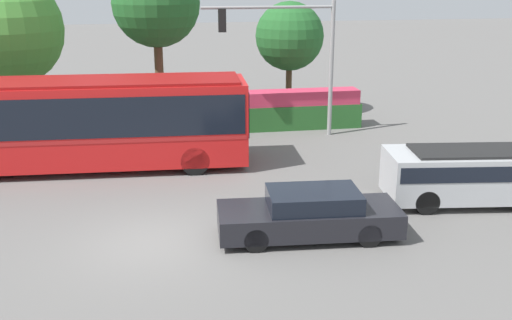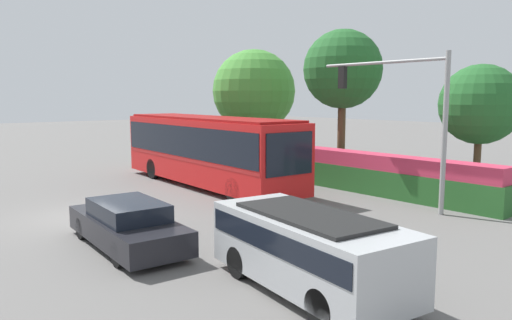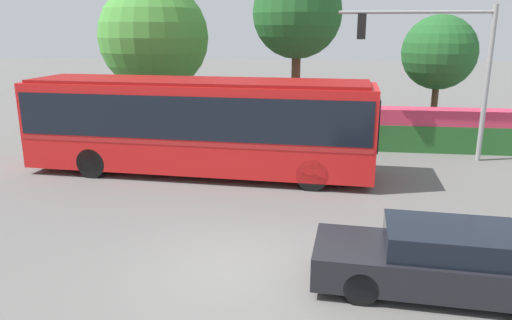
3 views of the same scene
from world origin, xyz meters
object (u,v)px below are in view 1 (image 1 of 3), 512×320
at_px(suv_left_lane, 467,172).
at_px(street_tree_left, 5,30).
at_px(traffic_light_pole, 296,46).
at_px(city_bus, 80,119).
at_px(street_tree_right, 290,36).
at_px(sedan_foreground, 310,215).
at_px(street_tree_centre, 156,4).

height_order(suv_left_lane, street_tree_left, street_tree_left).
xyz_separation_m(suv_left_lane, traffic_light_pole, (-3.30, 8.50, 2.86)).
relative_size(city_bus, street_tree_right, 2.17).
distance_m(suv_left_lane, street_tree_left, 19.07).
height_order(city_bus, traffic_light_pole, traffic_light_pole).
bearing_deg(traffic_light_pole, city_bus, 19.70).
distance_m(city_bus, street_tree_left, 7.04).
bearing_deg(street_tree_left, suv_left_lane, -36.14).
bearing_deg(suv_left_lane, sedan_foreground, 23.91).
relative_size(city_bus, sedan_foreground, 2.40).
bearing_deg(city_bus, traffic_light_pole, 22.72).
xyz_separation_m(sedan_foreground, street_tree_left, (-9.83, 12.65, 3.83)).
bearing_deg(sedan_foreground, street_tree_centre, -70.78).
height_order(city_bus, sedan_foreground, city_bus).
distance_m(suv_left_lane, street_tree_centre, 15.19).
bearing_deg(street_tree_left, traffic_light_pole, -12.19).
relative_size(street_tree_left, street_tree_centre, 0.93).
bearing_deg(city_bus, street_tree_centre, 67.30).
xyz_separation_m(street_tree_left, street_tree_centre, (6.27, 0.43, 0.98)).
bearing_deg(suv_left_lane, street_tree_right, -71.15).
xyz_separation_m(city_bus, street_tree_centre, (2.91, 6.03, 3.60)).
bearing_deg(street_tree_right, street_tree_left, -172.43).
bearing_deg(street_tree_right, sedan_foreground, -100.69).
distance_m(traffic_light_pole, street_tree_centre, 6.53).
xyz_separation_m(sedan_foreground, suv_left_lane, (5.31, 1.59, 0.37)).
xyz_separation_m(city_bus, suv_left_lane, (11.79, -5.46, -0.84)).
height_order(sedan_foreground, suv_left_lane, suv_left_lane).
bearing_deg(street_tree_right, street_tree_centre, -168.89).
bearing_deg(traffic_light_pole, sedan_foreground, 78.71).
bearing_deg(street_tree_left, street_tree_right, 7.57).
distance_m(sedan_foreground, street_tree_centre, 14.39).
distance_m(traffic_light_pole, street_tree_left, 12.14).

